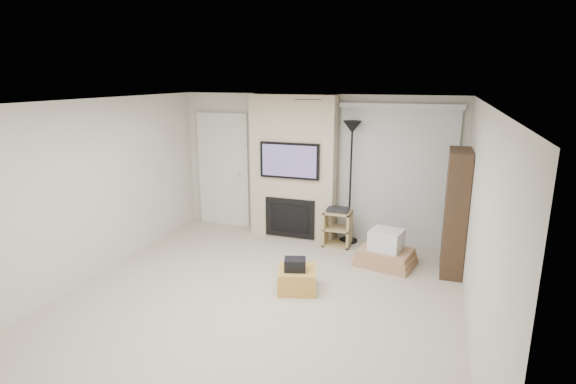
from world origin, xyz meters
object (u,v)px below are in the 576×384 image
(ottoman, at_px, (297,279))
(floor_lamp, at_px, (352,148))
(box_stack, at_px, (386,252))
(av_stand, at_px, (338,226))
(bookshelf, at_px, (456,212))

(ottoman, bearing_deg, floor_lamp, 81.80)
(floor_lamp, height_order, box_stack, floor_lamp)
(av_stand, xyz_separation_m, bookshelf, (1.81, -0.48, 0.55))
(floor_lamp, relative_size, bookshelf, 1.16)
(box_stack, bearing_deg, floor_lamp, 131.69)
(floor_lamp, height_order, av_stand, floor_lamp)
(box_stack, distance_m, bookshelf, 1.17)
(av_stand, bearing_deg, floor_lamp, 57.65)
(bookshelf, bearing_deg, av_stand, 165.28)
(av_stand, bearing_deg, bookshelf, -14.72)
(av_stand, height_order, box_stack, av_stand)
(ottoman, relative_size, av_stand, 0.76)
(floor_lamp, relative_size, av_stand, 3.16)
(ottoman, relative_size, box_stack, 0.53)
(box_stack, bearing_deg, av_stand, 146.20)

